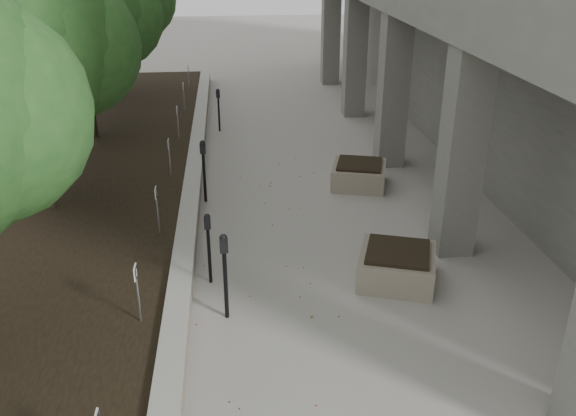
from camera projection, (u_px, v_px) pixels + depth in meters
retaining_wall at (193, 190)px, 14.26m from camera, size 0.39×26.00×0.50m
planting_bed at (32, 198)px, 13.95m from camera, size 7.00×26.00×0.40m
crabapple_tree_3 at (29, 81)px, 11.91m from camera, size 4.60×4.00×5.44m
crabapple_tree_4 at (82, 41)px, 16.44m from camera, size 4.60×4.00×5.44m
crabapple_tree_5 at (112, 18)px, 20.97m from camera, size 4.60×4.00×5.44m
parking_sign_3 at (138, 294)px, 8.97m from camera, size 0.04×0.22×0.96m
parking_sign_4 at (158, 211)px, 11.69m from camera, size 0.04×0.22×0.96m
parking_sign_5 at (170, 159)px, 14.41m from camera, size 0.04×0.22×0.96m
parking_sign_6 at (178, 123)px, 17.13m from camera, size 0.04×0.22×0.96m
parking_sign_7 at (184, 97)px, 19.85m from camera, size 0.04×0.22×0.96m
parking_sign_8 at (189, 78)px, 22.57m from camera, size 0.04×0.22×0.96m
parking_meter_2 at (209, 249)px, 10.68m from camera, size 0.14×0.10×1.37m
parking_meter_3 at (225, 277)px, 9.65m from camera, size 0.16×0.12×1.53m
parking_meter_4 at (204, 171)px, 13.97m from camera, size 0.15×0.11×1.51m
parking_meter_5 at (219, 110)px, 19.12m from camera, size 0.15×0.12×1.38m
planter_front at (397, 265)px, 10.90m from camera, size 1.67×1.67×0.62m
planter_back at (359, 174)px, 15.08m from camera, size 1.59×1.59×0.60m
berry_scatter at (280, 283)px, 10.89m from camera, size 3.30×14.10×0.02m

